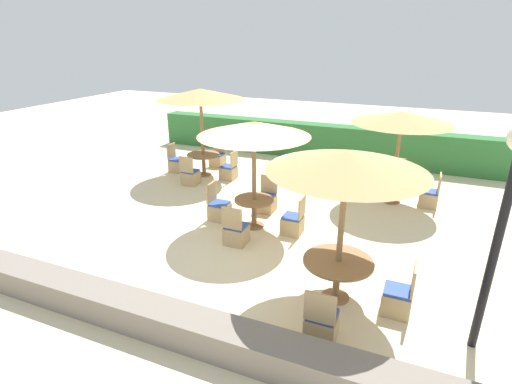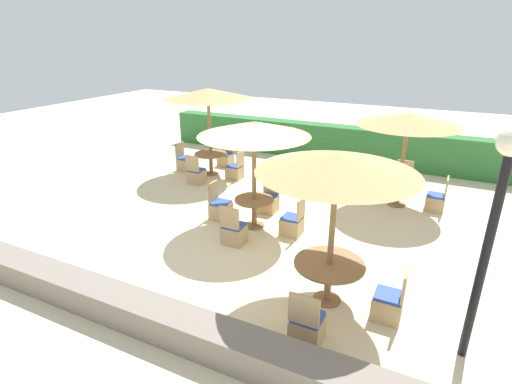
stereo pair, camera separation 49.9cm
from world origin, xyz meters
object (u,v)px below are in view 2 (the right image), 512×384
at_px(patio_chair_center_north, 268,202).
at_px(parasol_back_left, 208,94).
at_px(patio_chair_center_east, 292,224).
at_px(patio_chair_back_right_north, 402,184).
at_px(parasol_center, 254,129).
at_px(patio_chair_back_left_south, 196,175).
at_px(lamp_post, 498,204).
at_px(patio_chair_center_west, 220,209).
at_px(patio_chair_center_south, 234,232).
at_px(patio_chair_front_right_south, 307,326).
at_px(round_table_center, 254,206).
at_px(round_table_back_right, 399,185).
at_px(round_table_front_right, 329,270).
at_px(patio_chair_back_left_north, 226,158).
at_px(patio_chair_back_left_east, 235,171).
at_px(parasol_back_right, 408,119).
at_px(round_table_back_left, 211,158).
at_px(patio_chair_back_right_east, 436,201).
at_px(patio_chair_front_right_east, 389,304).
at_px(patio_chair_back_left_west, 185,163).
at_px(parasol_front_right, 337,163).

xyz_separation_m(patio_chair_center_north, parasol_back_left, (-2.94, 1.91, 2.34)).
distance_m(patio_chair_center_east, patio_chair_back_right_north, 4.30).
xyz_separation_m(parasol_center, patio_chair_back_left_south, (-2.94, 1.91, -2.10)).
xyz_separation_m(lamp_post, patio_chair_center_west, (-5.49, 2.43, -2.09)).
bearing_deg(patio_chair_center_south, patio_chair_front_right_south, -41.74).
distance_m(lamp_post, round_table_center, 5.44).
distance_m(patio_chair_center_south, round_table_back_right, 4.82).
distance_m(round_table_front_right, patio_chair_back_left_north, 8.04).
bearing_deg(patio_chair_back_left_east, parasol_back_right, -89.24).
bearing_deg(patio_chair_center_south, patio_chair_center_north, 90.86).
relative_size(parasol_back_left, patio_chair_back_left_south, 2.99).
bearing_deg(parasol_back_left, parasol_back_right, 0.09).
distance_m(patio_chair_back_left_east, round_table_back_right, 4.97).
bearing_deg(patio_chair_back_left_south, parasol_center, -33.04).
relative_size(patio_chair_center_north, patio_chair_center_south, 1.00).
bearing_deg(patio_chair_center_west, lamp_post, 66.14).
relative_size(patio_chair_front_right_south, parasol_back_left, 0.33).
height_order(round_table_front_right, patio_chair_back_left_south, patio_chair_back_left_south).
relative_size(round_table_back_left, patio_chair_back_left_north, 1.13).
distance_m(patio_chair_back_left_south, patio_chair_back_left_north, 1.96).
xyz_separation_m(round_table_center, parasol_back_right, (2.90, 2.87, 1.80)).
xyz_separation_m(round_table_center, patio_chair_center_south, (-0.03, -0.95, -0.27)).
xyz_separation_m(patio_chair_front_right_south, patio_chair_back_right_east, (1.42, 6.04, 0.00)).
relative_size(patio_chair_back_left_north, parasol_back_right, 0.36).
xyz_separation_m(patio_chair_center_north, patio_chair_back_right_north, (2.94, 2.91, 0.00)).
bearing_deg(patio_chair_back_left_south, patio_chair_front_right_south, -43.27).
distance_m(patio_chair_front_right_east, patio_chair_back_left_north, 8.76).
bearing_deg(patio_chair_front_right_south, patio_chair_back_right_east, 76.75).
bearing_deg(parasol_center, patio_chair_back_left_west, 144.86).
bearing_deg(round_table_back_left, round_table_back_right, 0.09).
bearing_deg(patio_chair_center_east, patio_chair_back_left_south, 64.01).
relative_size(round_table_back_left, parasol_back_right, 0.41).
height_order(patio_chair_back_left_west, patio_chair_back_right_east, same).
height_order(lamp_post, patio_chair_back_left_south, lamp_post).
bearing_deg(patio_chair_back_left_west, patio_chair_back_left_south, 49.65).
xyz_separation_m(patio_chair_center_east, patio_chair_back_right_north, (1.91, 3.85, 0.00)).
bearing_deg(round_table_center, round_table_front_right, -40.19).
height_order(parasol_back_right, patio_chair_back_right_east, parasol_back_right).
height_order(lamp_post, patio_chair_back_left_east, lamp_post).
bearing_deg(patio_chair_center_north, patio_chair_front_right_east, 139.35).
bearing_deg(round_table_back_right, patio_chair_back_left_south, -170.70).
bearing_deg(patio_chair_front_right_east, round_table_front_right, 89.38).
xyz_separation_m(round_table_back_left, patio_chair_back_left_west, (-1.02, -0.03, -0.29)).
xyz_separation_m(patio_chair_center_south, patio_chair_back_left_north, (-3.00, 4.82, 0.00)).
xyz_separation_m(patio_chair_back_left_west, patio_chair_back_right_east, (7.86, 0.08, 0.00)).
relative_size(parasol_front_right, patio_chair_back_right_north, 2.86).
height_order(parasol_front_right, patio_chair_front_right_south, parasol_front_right).
height_order(patio_chair_center_west, patio_chair_front_right_east, same).
relative_size(parasol_back_right, round_table_back_right, 2.73).
relative_size(lamp_post, round_table_center, 3.57).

